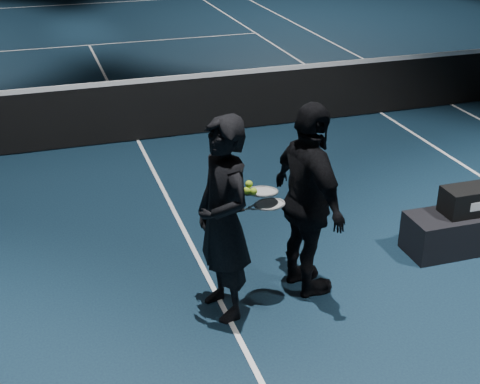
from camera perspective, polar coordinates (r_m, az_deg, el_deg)
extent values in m
plane|color=black|center=(10.21, -8.71, 4.37)|extent=(36.00, 36.00, 0.00)
cube|color=black|center=(10.06, -8.88, 6.76)|extent=(12.80, 0.02, 0.86)
cube|color=white|center=(9.92, -9.06, 9.30)|extent=(12.80, 0.03, 0.07)
cube|color=black|center=(7.55, 19.06, -3.01)|extent=(1.44, 0.49, 0.43)
cube|color=black|center=(7.40, 19.45, -0.58)|extent=(0.72, 0.31, 0.29)
imported|color=black|center=(5.79, -1.43, -2.39)|extent=(0.58, 0.77, 1.88)
imported|color=black|center=(6.13, 5.88, -0.81)|extent=(0.59, 1.15, 1.88)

